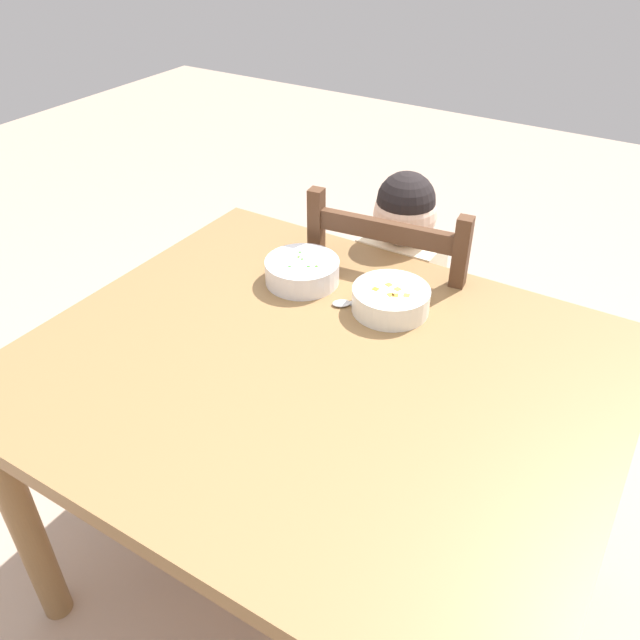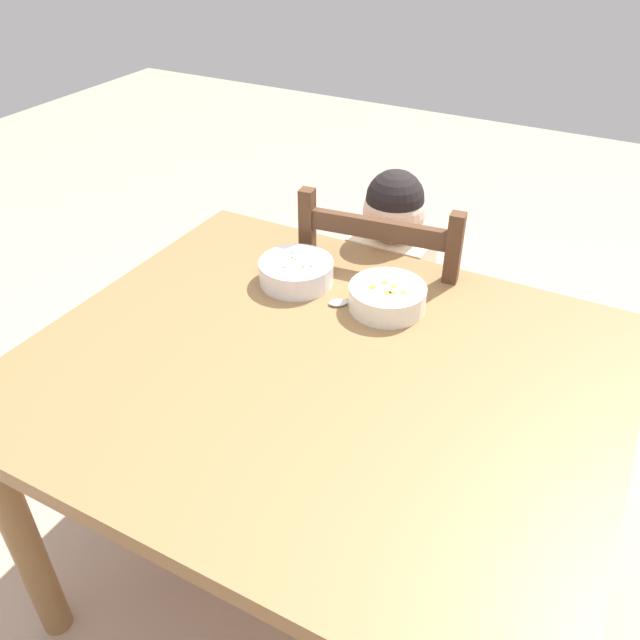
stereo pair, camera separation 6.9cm
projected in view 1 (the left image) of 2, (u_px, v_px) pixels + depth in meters
name	position (u px, v px, depth m)	size (l,w,h in m)	color
ground_plane	(318.00, 576.00, 1.76)	(8.00, 8.00, 0.00)	tan
dining_table	(318.00, 401.00, 1.39)	(1.20, 1.01, 0.74)	olive
dining_chair	(394.00, 334.00, 1.92)	(0.47, 0.47, 0.92)	#4F311F
child_figure	(395.00, 284.00, 1.82)	(0.32, 0.31, 0.94)	beige
bowl_of_peas	(302.00, 270.00, 1.58)	(0.18, 0.18, 0.06)	white
bowl_of_carrots	(391.00, 299.00, 1.48)	(0.18, 0.18, 0.06)	white
spoon	(350.00, 303.00, 1.51)	(0.12, 0.10, 0.01)	silver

